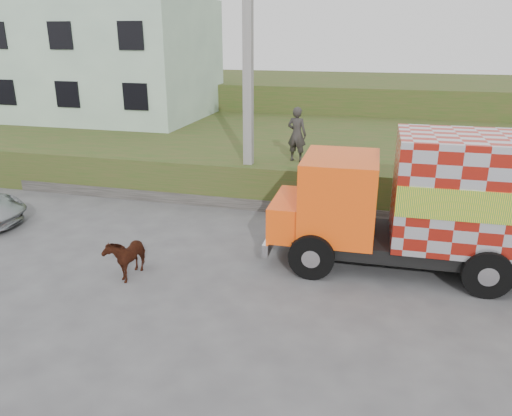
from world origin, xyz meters
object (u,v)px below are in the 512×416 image
(utility_pole, at_px, (248,88))
(cow, at_px, (126,255))
(pedestrian, at_px, (297,134))
(cargo_truck, at_px, (448,203))

(utility_pole, relative_size, cow, 6.16)
(cow, bearing_deg, pedestrian, 67.61)
(cow, bearing_deg, utility_pole, 77.59)
(cargo_truck, xyz_separation_m, cow, (-7.69, -2.34, -1.28))
(utility_pole, distance_m, cargo_truck, 7.60)
(cargo_truck, relative_size, cow, 6.16)
(cargo_truck, xyz_separation_m, pedestrian, (-4.67, 4.56, 0.64))
(utility_pole, distance_m, pedestrian, 2.37)
(utility_pole, xyz_separation_m, cargo_truck, (6.21, -3.76, -2.25))
(cow, bearing_deg, cargo_truck, 18.22)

